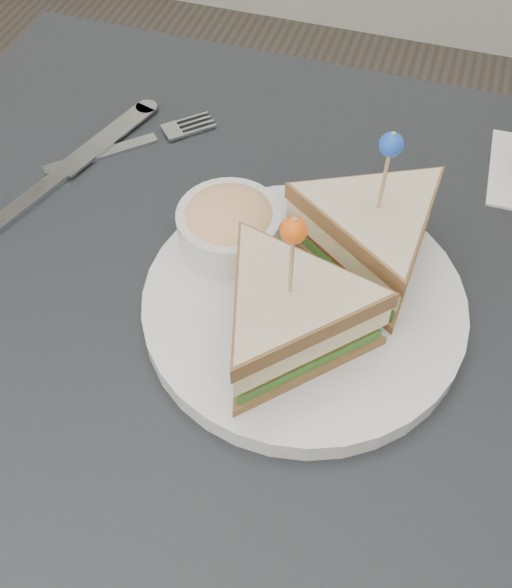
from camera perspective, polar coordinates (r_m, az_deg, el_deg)
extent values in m
plane|color=#3F3833|center=(1.23, -0.64, -23.54)|extent=(3.50, 3.50, 0.00)
cube|color=black|center=(0.55, -1.32, -4.68)|extent=(0.80, 0.80, 0.03)
cylinder|color=black|center=(1.14, -12.14, 3.83)|extent=(0.04, 0.04, 0.72)
cylinder|color=silver|center=(0.55, 4.15, -1.05)|extent=(0.33, 0.33, 0.02)
cylinder|color=silver|center=(0.54, 4.21, -0.39)|extent=(0.33, 0.33, 0.00)
cylinder|color=tan|center=(0.43, 3.11, 2.71)|extent=(0.00, 0.00, 0.08)
sphere|color=#DF500E|center=(0.41, 3.30, 5.56)|extent=(0.02, 0.02, 0.02)
cylinder|color=tan|center=(0.50, 11.11, 9.86)|extent=(0.00, 0.00, 0.08)
sphere|color=#1744B0|center=(0.48, 11.70, 12.62)|extent=(0.02, 0.02, 0.02)
cylinder|color=silver|center=(0.56, -2.34, 5.61)|extent=(0.11, 0.11, 0.04)
ellipsoid|color=#E0B772|center=(0.55, -2.39, 6.59)|extent=(0.10, 0.10, 0.04)
cube|color=silver|center=(0.70, -13.33, 11.76)|extent=(0.10, 0.09, 0.00)
cube|color=silver|center=(0.72, -7.30, 13.89)|extent=(0.03, 0.03, 0.00)
cube|color=silver|center=(0.67, -19.06, 7.80)|extent=(0.05, 0.11, 0.01)
cube|color=silver|center=(0.72, -12.91, 13.05)|extent=(0.06, 0.13, 0.00)
cylinder|color=silver|center=(0.75, -9.50, 15.75)|extent=(0.03, 0.03, 0.00)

